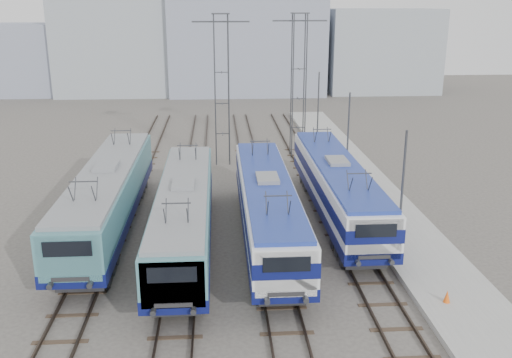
% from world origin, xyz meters
% --- Properties ---
extents(ground, '(160.00, 160.00, 0.00)m').
position_xyz_m(ground, '(0.00, 0.00, 0.00)').
color(ground, '#514C47').
extents(platform, '(4.00, 70.00, 0.30)m').
position_xyz_m(platform, '(10.20, 8.00, 0.15)').
color(platform, '#9E9E99').
rests_on(platform, ground).
extents(locomotive_far_left, '(2.96, 18.70, 3.52)m').
position_xyz_m(locomotive_far_left, '(-6.75, 7.42, 2.32)').
color(locomotive_far_left, '#0C1354').
rests_on(locomotive_far_left, ground).
extents(locomotive_center_left, '(2.78, 17.56, 3.30)m').
position_xyz_m(locomotive_center_left, '(-2.25, 4.53, 2.19)').
color(locomotive_center_left, '#0C1354').
rests_on(locomotive_center_left, ground).
extents(locomotive_center_right, '(2.80, 17.72, 3.33)m').
position_xyz_m(locomotive_center_right, '(2.25, 5.20, 2.27)').
color(locomotive_center_right, '#0C1354').
rests_on(locomotive_center_right, ground).
extents(locomotive_far_right, '(2.80, 17.71, 3.33)m').
position_xyz_m(locomotive_far_right, '(6.75, 8.42, 2.26)').
color(locomotive_far_right, '#0C1354').
rests_on(locomotive_far_right, ground).
extents(catenary_tower_west, '(4.50, 1.20, 12.00)m').
position_xyz_m(catenary_tower_west, '(0.00, 22.00, 6.64)').
color(catenary_tower_west, '#3F4247').
rests_on(catenary_tower_west, ground).
extents(catenary_tower_east, '(4.50, 1.20, 12.00)m').
position_xyz_m(catenary_tower_east, '(6.50, 24.00, 6.64)').
color(catenary_tower_east, '#3F4247').
rests_on(catenary_tower_east, ground).
extents(mast_front, '(0.12, 0.12, 7.00)m').
position_xyz_m(mast_front, '(8.60, 2.00, 3.50)').
color(mast_front, '#3F4247').
rests_on(mast_front, ground).
extents(mast_mid, '(0.12, 0.12, 7.00)m').
position_xyz_m(mast_mid, '(8.60, 14.00, 3.50)').
color(mast_mid, '#3F4247').
rests_on(mast_mid, ground).
extents(mast_rear, '(0.12, 0.12, 7.00)m').
position_xyz_m(mast_rear, '(8.60, 26.00, 3.50)').
color(mast_rear, '#3F4247').
rests_on(mast_rear, ground).
extents(safety_cone, '(0.30, 0.30, 0.56)m').
position_xyz_m(safety_cone, '(9.43, -2.46, 0.58)').
color(safety_cone, '#FF6114').
rests_on(safety_cone, platform).
extents(building_west, '(18.00, 12.00, 14.00)m').
position_xyz_m(building_west, '(-14.00, 62.00, 7.00)').
color(building_west, '#9BA5AD').
rests_on(building_west, ground).
extents(building_center, '(22.00, 14.00, 18.00)m').
position_xyz_m(building_center, '(4.00, 62.00, 9.00)').
color(building_center, '#8D95AB').
rests_on(building_center, ground).
extents(building_east, '(16.00, 12.00, 12.00)m').
position_xyz_m(building_east, '(24.00, 62.00, 6.00)').
color(building_east, '#9BA5AD').
rests_on(building_east, ground).
extents(building_far_west, '(14.00, 10.00, 10.00)m').
position_xyz_m(building_far_west, '(-30.00, 62.00, 5.00)').
color(building_far_west, '#8D95AB').
rests_on(building_far_west, ground).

